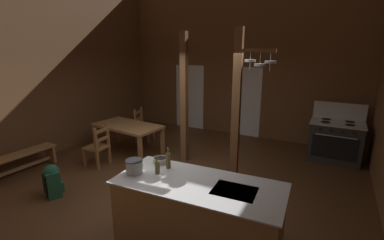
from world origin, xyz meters
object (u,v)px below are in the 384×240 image
bottle_tall_on_counter (157,167)px  bottle_short_on_counter (168,160)px  backpack (52,180)px  mixing_bowl_on_counter (160,160)px  stove_range (335,140)px  ladderback_chair_by_post (143,126)px  kitchen_island (198,215)px  stockpot_on_counter (134,166)px  dining_table (128,128)px  ladderback_chair_near_window (98,147)px  bench_along_left_wall (20,159)px

bottle_tall_on_counter → bottle_short_on_counter: 0.22m
backpack → mixing_bowl_on_counter: (2.09, 0.37, 0.65)m
bottle_tall_on_counter → bottle_short_on_counter: size_ratio=0.83×
stove_range → ladderback_chair_by_post: bearing=-167.9°
kitchen_island → stove_range: stove_range is taller
mixing_bowl_on_counter → ladderback_chair_by_post: bearing=132.0°
stockpot_on_counter → bottle_short_on_counter: size_ratio=1.01×
ladderback_chair_by_post → bottle_short_on_counter: 4.00m
dining_table → bottle_tall_on_counter: (2.45, -2.21, 0.38)m
stove_range → ladderback_chair_by_post: stove_range is taller
ladderback_chair_near_window → bottle_short_on_counter: 2.83m
stove_range → ladderback_chair_near_window: 5.47m
stove_range → ladderback_chair_near_window: stove_range is taller
dining_table → stockpot_on_counter: 3.19m
stockpot_on_counter → mixing_bowl_on_counter: (0.13, 0.44, -0.05)m
mixing_bowl_on_counter → bottle_short_on_counter: bottle_short_on_counter is taller
ladderback_chair_by_post → dining_table: bearing=-76.1°
dining_table → ladderback_chair_by_post: ladderback_chair_by_post is taller
dining_table → mixing_bowl_on_counter: mixing_bowl_on_counter is taller
kitchen_island → stove_range: (1.54, 4.10, 0.02)m
bench_along_left_wall → bottle_short_on_counter: bottle_short_on_counter is taller
stove_range → backpack: size_ratio=2.21×
kitchen_island → stockpot_on_counter: stockpot_on_counter is taller
stove_range → stockpot_on_counter: size_ratio=4.27×
ladderback_chair_near_window → stove_range: bearing=31.4°
ladderback_chair_near_window → bottle_short_on_counter: bottle_short_on_counter is taller
backpack → bottle_short_on_counter: (2.29, 0.27, 0.73)m
kitchen_island → backpack: bearing=-178.5°
dining_table → bench_along_left_wall: (-1.25, -1.97, -0.34)m
ladderback_chair_near_window → bench_along_left_wall: (-1.18, -1.05, -0.15)m
dining_table → ladderback_chair_by_post: (-0.22, 0.89, -0.20)m
dining_table → bottle_short_on_counter: bottle_short_on_counter is taller
kitchen_island → mixing_bowl_on_counter: mixing_bowl_on_counter is taller
backpack → bottle_short_on_counter: bearing=6.6°
bench_along_left_wall → kitchen_island: bearing=-2.7°
stove_range → ladderback_chair_near_window: (-4.67, -2.85, -0.03)m
backpack → stockpot_on_counter: 2.09m
kitchen_island → mixing_bowl_on_counter: bearing=159.5°
kitchen_island → dining_table: 3.76m
bottle_short_on_counter → ladderback_chair_near_window: bearing=157.4°
ladderback_chair_by_post → bottle_short_on_counter: bottle_short_on_counter is taller
kitchen_island → ladderback_chair_near_window: size_ratio=2.33×
mixing_bowl_on_counter → bottle_short_on_counter: 0.24m
ladderback_chair_near_window → backpack: (0.26, -1.33, -0.14)m
bench_along_left_wall → mixing_bowl_on_counter: mixing_bowl_on_counter is taller
bench_along_left_wall → bottle_short_on_counter: size_ratio=4.84×
ladderback_chair_near_window → ladderback_chair_by_post: bearing=94.7°
bench_along_left_wall → backpack: backpack is taller
stove_range → bench_along_left_wall: (-5.85, -3.90, -0.18)m
ladderback_chair_near_window → bottle_tall_on_counter: (2.52, -1.28, 0.58)m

